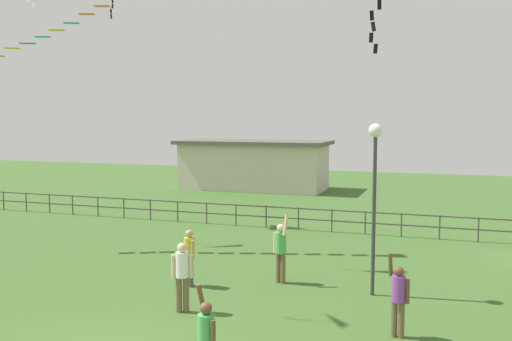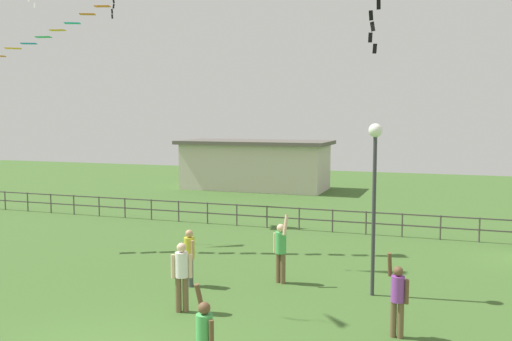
{
  "view_description": "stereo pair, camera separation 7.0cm",
  "coord_description": "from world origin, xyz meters",
  "views": [
    {
      "loc": [
        6.04,
        -8.31,
        4.72
      ],
      "look_at": [
        0.92,
        6.58,
        3.2
      ],
      "focal_mm": 39.17,
      "sensor_mm": 36.0,
      "label": 1
    },
    {
      "loc": [
        6.1,
        -8.29,
        4.72
      ],
      "look_at": [
        0.92,
        6.58,
        3.2
      ],
      "focal_mm": 39.17,
      "sensor_mm": 36.0,
      "label": 2
    }
  ],
  "objects": [
    {
      "name": "lamppost",
      "position": [
        4.27,
        6.34,
        3.3
      ],
      "size": [
        0.36,
        0.36,
        4.55
      ],
      "color": "#38383D",
      "rests_on": "ground_plane"
    },
    {
      "name": "person_3",
      "position": [
        0.08,
        3.54,
        0.98
      ],
      "size": [
        0.48,
        0.32,
        1.7
      ],
      "color": "brown",
      "rests_on": "ground_plane"
    },
    {
      "name": "person_4",
      "position": [
        5.14,
        3.63,
        0.92
      ],
      "size": [
        0.47,
        0.32,
        1.83
      ],
      "color": "brown",
      "rests_on": "ground_plane"
    },
    {
      "name": "person_1",
      "position": [
        2.24,
        0.12,
        0.93
      ],
      "size": [
        0.45,
        0.4,
        1.86
      ],
      "color": "#99999E",
      "rests_on": "ground_plane"
    },
    {
      "name": "waterfront_railing",
      "position": [
        -0.38,
        14.0,
        0.62
      ],
      "size": [
        36.03,
        0.06,
        0.95
      ],
      "color": "#4C4742",
      "rests_on": "ground_plane"
    },
    {
      "name": "person_2",
      "position": [
        1.65,
        6.59,
        1.0
      ],
      "size": [
        0.5,
        0.4,
        2.0
      ],
      "color": "brown",
      "rests_on": "ground_plane"
    },
    {
      "name": "pavilion_building",
      "position": [
        -5.92,
        26.0,
        1.61
      ],
      "size": [
        9.78,
        4.41,
        3.17
      ],
      "color": "beige",
      "rests_on": "ground_plane"
    },
    {
      "name": "person_6",
      "position": [
        -0.66,
        5.47,
        0.92
      ],
      "size": [
        0.4,
        0.33,
        1.6
      ],
      "color": "#3F4C47",
      "rests_on": "ground_plane"
    }
  ]
}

